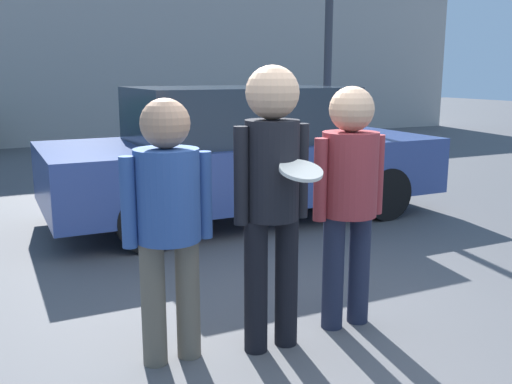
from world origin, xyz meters
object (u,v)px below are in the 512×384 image
person_right (349,186)px  parked_car_near (243,154)px  person_left (168,209)px  person_middle_with_frisbee (272,183)px

person_right → parked_car_near: person_right is taller
person_left → parked_car_near: size_ratio=0.34×
person_left → parked_car_near: bearing=58.6°
person_right → parked_car_near: size_ratio=0.35×
person_left → person_middle_with_frisbee: person_middle_with_frisbee is taller
person_left → person_right: (1.27, -0.04, 0.04)m
person_left → parked_car_near: 3.64m
person_left → person_middle_with_frisbee: bearing=-10.9°
person_right → parked_car_near: bearing=78.7°
person_middle_with_frisbee → parked_car_near: size_ratio=0.38×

